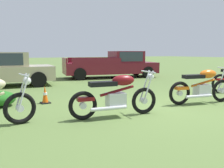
% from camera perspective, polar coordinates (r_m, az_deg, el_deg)
% --- Properties ---
extents(ground_plane, '(120.00, 120.00, 0.00)m').
position_cam_1_polar(ground_plane, '(6.46, 10.25, -5.36)').
color(ground_plane, '#567038').
extents(motorcycle_maroon, '(2.05, 0.72, 1.02)m').
position_cam_1_polar(motorcycle_maroon, '(5.33, 0.97, -2.75)').
color(motorcycle_maroon, black).
rests_on(motorcycle_maroon, ground).
extents(motorcycle_orange, '(2.01, 0.79, 1.02)m').
position_cam_1_polar(motorcycle_orange, '(7.20, 20.61, -0.52)').
color(motorcycle_orange, black).
rests_on(motorcycle_orange, ground).
extents(pickup_truck_burgundy, '(5.51, 2.98, 1.49)m').
position_cam_1_polar(pickup_truck_burgundy, '(13.75, 0.77, 4.71)').
color(pickup_truck_burgundy, maroon).
rests_on(pickup_truck_burgundy, ground).
extents(traffic_cone, '(0.25, 0.25, 0.50)m').
position_cam_1_polar(traffic_cone, '(7.03, -15.56, -2.61)').
color(traffic_cone, '#EA590F').
rests_on(traffic_cone, ground).
extents(shrub_low, '(0.82, 0.78, 0.41)m').
position_cam_1_polar(shrub_low, '(7.06, -25.09, -3.18)').
color(shrub_low, '#23651E').
rests_on(shrub_low, ground).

